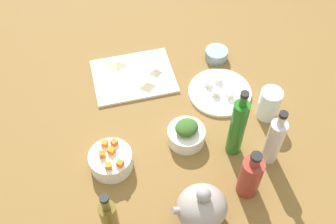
# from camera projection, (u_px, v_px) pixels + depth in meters

# --- Properties ---
(tabletop) EXTENTS (1.90, 1.90, 0.03)m
(tabletop) POSITION_uv_depth(u_px,v_px,m) (168.00, 124.00, 1.39)
(tabletop) COLOR brown
(tabletop) RESTS_ON ground
(cutting_board) EXTENTS (0.30, 0.24, 0.01)m
(cutting_board) POSITION_uv_depth(u_px,v_px,m) (133.00, 76.00, 1.51)
(cutting_board) COLOR silver
(cutting_board) RESTS_ON tabletop
(plate_tofu) EXTENTS (0.23, 0.23, 0.01)m
(plate_tofu) POSITION_uv_depth(u_px,v_px,m) (220.00, 92.00, 1.46)
(plate_tofu) COLOR white
(plate_tofu) RESTS_ON tabletop
(bowl_greens) EXTENTS (0.12, 0.12, 0.05)m
(bowl_greens) POSITION_uv_depth(u_px,v_px,m) (186.00, 135.00, 1.31)
(bowl_greens) COLOR white
(bowl_greens) RESTS_ON tabletop
(bowl_carrots) EXTENTS (0.13, 0.13, 0.06)m
(bowl_carrots) POSITION_uv_depth(u_px,v_px,m) (111.00, 161.00, 1.25)
(bowl_carrots) COLOR white
(bowl_carrots) RESTS_ON tabletop
(bowl_small_side) EXTENTS (0.09, 0.09, 0.04)m
(bowl_small_side) POSITION_uv_depth(u_px,v_px,m) (216.00, 54.00, 1.56)
(bowl_small_side) COLOR #809C9A
(bowl_small_side) RESTS_ON tabletop
(teapot) EXTENTS (0.16, 0.14, 0.15)m
(teapot) POSITION_uv_depth(u_px,v_px,m) (201.00, 207.00, 1.12)
(teapot) COLOR #9E928F
(teapot) RESTS_ON tabletop
(bottle_0) EXTENTS (0.05, 0.05, 0.27)m
(bottle_0) POSITION_uv_depth(u_px,v_px,m) (237.00, 127.00, 1.22)
(bottle_0) COLOR #256F21
(bottle_0) RESTS_ON tabletop
(bottle_1) EXTENTS (0.06, 0.06, 0.19)m
(bottle_1) POSITION_uv_depth(u_px,v_px,m) (250.00, 176.00, 1.16)
(bottle_1) COLOR maroon
(bottle_1) RESTS_ON tabletop
(bottle_2) EXTENTS (0.05, 0.05, 0.23)m
(bottle_2) POSITION_uv_depth(u_px,v_px,m) (274.00, 141.00, 1.22)
(bottle_2) COLOR silver
(bottle_2) RESTS_ON tabletop
(bottle_3) EXTENTS (0.05, 0.05, 0.24)m
(bottle_3) POSITION_uv_depth(u_px,v_px,m) (110.00, 222.00, 1.05)
(bottle_3) COLOR brown
(bottle_3) RESTS_ON tabletop
(drinking_glass_0) EXTENTS (0.07, 0.07, 0.12)m
(drinking_glass_0) POSITION_uv_depth(u_px,v_px,m) (269.00, 104.00, 1.36)
(drinking_glass_0) COLOR white
(drinking_glass_0) RESTS_ON tabletop
(carrot_cube_0) EXTENTS (0.02, 0.02, 0.02)m
(carrot_cube_0) POSITION_uv_depth(u_px,v_px,m) (108.00, 166.00, 1.20)
(carrot_cube_0) COLOR orange
(carrot_cube_0) RESTS_ON bowl_carrots
(carrot_cube_1) EXTENTS (0.03, 0.03, 0.02)m
(carrot_cube_1) POSITION_uv_depth(u_px,v_px,m) (111.00, 151.00, 1.23)
(carrot_cube_1) COLOR orange
(carrot_cube_1) RESTS_ON bowl_carrots
(carrot_cube_2) EXTENTS (0.02, 0.02, 0.02)m
(carrot_cube_2) POSITION_uv_depth(u_px,v_px,m) (114.00, 142.00, 1.25)
(carrot_cube_2) COLOR orange
(carrot_cube_2) RESTS_ON bowl_carrots
(carrot_cube_3) EXTENTS (0.02, 0.02, 0.02)m
(carrot_cube_3) POSITION_uv_depth(u_px,v_px,m) (105.00, 143.00, 1.25)
(carrot_cube_3) COLOR orange
(carrot_cube_3) RESTS_ON bowl_carrots
(carrot_cube_4) EXTENTS (0.02, 0.02, 0.02)m
(carrot_cube_4) POSITION_uv_depth(u_px,v_px,m) (102.00, 154.00, 1.22)
(carrot_cube_4) COLOR orange
(carrot_cube_4) RESTS_ON bowl_carrots
(carrot_cube_5) EXTENTS (0.03, 0.03, 0.02)m
(carrot_cube_5) POSITION_uv_depth(u_px,v_px,m) (120.00, 163.00, 1.20)
(carrot_cube_5) COLOR orange
(carrot_cube_5) RESTS_ON bowl_carrots
(chopped_greens_mound) EXTENTS (0.09, 0.09, 0.04)m
(chopped_greens_mound) POSITION_uv_depth(u_px,v_px,m) (187.00, 127.00, 1.28)
(chopped_greens_mound) COLOR #356022
(chopped_greens_mound) RESTS_ON bowl_greens
(tofu_cube_0) EXTENTS (0.03, 0.03, 0.02)m
(tofu_cube_0) POSITION_uv_depth(u_px,v_px,m) (216.00, 93.00, 1.43)
(tofu_cube_0) COLOR white
(tofu_cube_0) RESTS_ON plate_tofu
(tofu_cube_1) EXTENTS (0.02, 0.02, 0.02)m
(tofu_cube_1) POSITION_uv_depth(u_px,v_px,m) (230.00, 95.00, 1.43)
(tofu_cube_1) COLOR white
(tofu_cube_1) RESTS_ON plate_tofu
(tofu_cube_2) EXTENTS (0.03, 0.03, 0.02)m
(tofu_cube_2) POSITION_uv_depth(u_px,v_px,m) (218.00, 80.00, 1.47)
(tofu_cube_2) COLOR white
(tofu_cube_2) RESTS_ON plate_tofu
(tofu_cube_3) EXTENTS (0.03, 0.03, 0.02)m
(tofu_cube_3) POSITION_uv_depth(u_px,v_px,m) (209.00, 84.00, 1.46)
(tofu_cube_3) COLOR white
(tofu_cube_3) RESTS_ON plate_tofu
(dumpling_0) EXTENTS (0.04, 0.04, 0.02)m
(dumpling_0) POSITION_uv_depth(u_px,v_px,m) (155.00, 71.00, 1.50)
(dumpling_0) COLOR beige
(dumpling_0) RESTS_ON cutting_board
(dumpling_1) EXTENTS (0.07, 0.07, 0.02)m
(dumpling_1) POSITION_uv_depth(u_px,v_px,m) (117.00, 63.00, 1.53)
(dumpling_1) COLOR beige
(dumpling_1) RESTS_ON cutting_board
(dumpling_2) EXTENTS (0.05, 0.05, 0.03)m
(dumpling_2) POSITION_uv_depth(u_px,v_px,m) (147.00, 85.00, 1.46)
(dumpling_2) COLOR beige
(dumpling_2) RESTS_ON cutting_board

